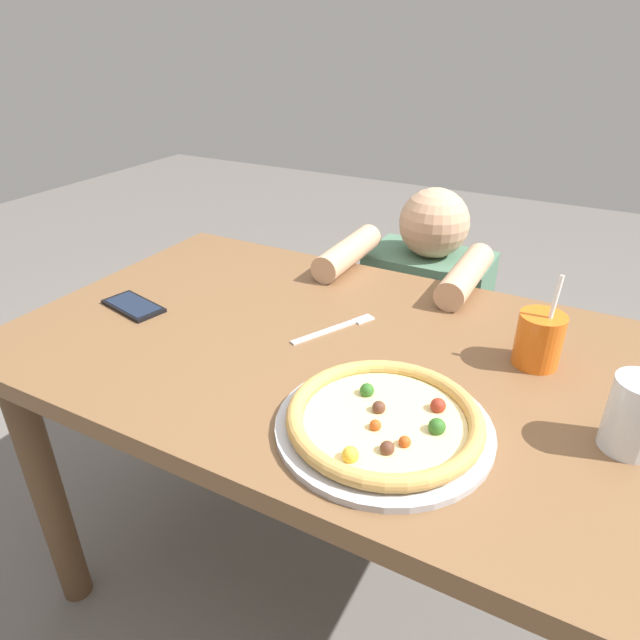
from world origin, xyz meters
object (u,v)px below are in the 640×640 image
at_px(drink_cup_colored, 539,339).
at_px(water_cup_clear, 635,415).
at_px(fork, 337,328).
at_px(diner_seated, 421,344).
at_px(pizza_near, 384,421).
at_px(cell_phone, 133,306).

distance_m(drink_cup_colored, water_cup_clear, 0.24).
bearing_deg(drink_cup_colored, fork, -171.74).
xyz_separation_m(drink_cup_colored, diner_seated, (-0.36, 0.49, -0.37)).
bearing_deg(diner_seated, water_cup_clear, -51.68).
relative_size(drink_cup_colored, water_cup_clear, 1.51).
bearing_deg(pizza_near, diner_seated, 103.22).
xyz_separation_m(water_cup_clear, cell_phone, (-1.00, -0.01, -0.06)).
xyz_separation_m(drink_cup_colored, cell_phone, (-0.84, -0.19, -0.05)).
xyz_separation_m(pizza_near, fork, (-0.21, 0.26, -0.02)).
bearing_deg(cell_phone, diner_seated, 54.94).
xyz_separation_m(pizza_near, water_cup_clear, (0.34, 0.14, 0.04)).
bearing_deg(diner_seated, drink_cup_colored, -53.23).
bearing_deg(pizza_near, cell_phone, 169.10).
xyz_separation_m(water_cup_clear, diner_seated, (-0.53, 0.67, -0.38)).
bearing_deg(pizza_near, drink_cup_colored, 60.88).
xyz_separation_m(cell_phone, diner_seated, (0.47, 0.68, -0.32)).
relative_size(pizza_near, drink_cup_colored, 1.89).
distance_m(water_cup_clear, cell_phone, 1.00).
distance_m(pizza_near, water_cup_clear, 0.37).
bearing_deg(fork, cell_phone, -163.68).
height_order(pizza_near, cell_phone, pizza_near).
relative_size(drink_cup_colored, cell_phone, 1.12).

